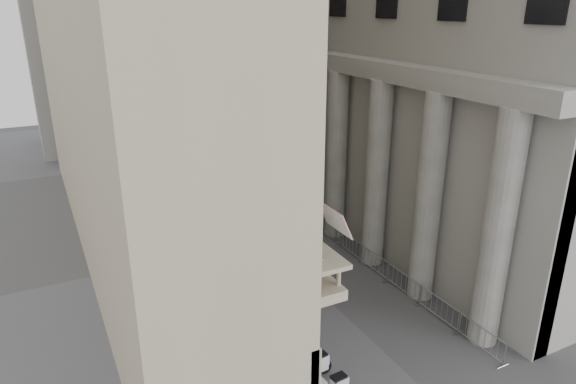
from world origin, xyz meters
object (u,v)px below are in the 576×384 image
(security_tent, at_px, (215,196))
(street_lamp, at_px, (214,150))
(info_kiosk, at_px, (197,239))
(pedestrian_a, at_px, (243,196))
(pedestrian_b, at_px, (209,161))

(security_tent, bearing_deg, street_lamp, 69.34)
(info_kiosk, bearing_deg, pedestrian_a, 47.36)
(pedestrian_a, height_order, pedestrian_b, pedestrian_a)
(security_tent, xyz_separation_m, pedestrian_a, (3.45, 4.26, -2.05))
(pedestrian_a, xyz_separation_m, pedestrian_b, (0.67, 9.50, -0.09))
(pedestrian_b, bearing_deg, info_kiosk, 106.62)
(security_tent, height_order, pedestrian_b, security_tent)
(info_kiosk, xyz_separation_m, pedestrian_a, (4.94, 5.26, -0.03))
(security_tent, bearing_deg, pedestrian_b, 73.31)
(street_lamp, height_order, pedestrian_b, street_lamp)
(security_tent, relative_size, pedestrian_a, 2.24)
(security_tent, distance_m, street_lamp, 2.79)
(pedestrian_b, bearing_deg, street_lamp, 111.24)
(info_kiosk, height_order, pedestrian_a, info_kiosk)
(info_kiosk, height_order, pedestrian_b, info_kiosk)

